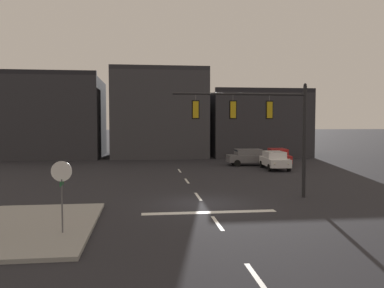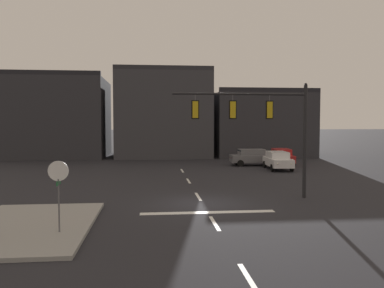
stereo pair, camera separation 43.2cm
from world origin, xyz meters
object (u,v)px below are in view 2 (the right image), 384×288
at_px(signal_mast_near_side, 262,119).
at_px(car_lot_middle, 282,156).
at_px(stop_sign, 58,179).
at_px(car_lot_nearside, 278,160).
at_px(car_lot_farside, 253,157).

distance_m(signal_mast_near_side, car_lot_middle, 18.20).
xyz_separation_m(stop_sign, car_lot_middle, (16.24, 22.79, -1.29)).
height_order(car_lot_nearside, car_lot_middle, same).
height_order(signal_mast_near_side, car_lot_nearside, signal_mast_near_side).
distance_m(signal_mast_near_side, car_lot_nearside, 14.43).
xyz_separation_m(signal_mast_near_side, car_lot_middle, (6.72, 16.54, -3.56)).
relative_size(car_lot_nearside, car_lot_middle, 0.99).
bearing_deg(car_lot_middle, car_lot_farside, -178.76).
bearing_deg(signal_mast_near_side, car_lot_farside, 77.10).
height_order(signal_mast_near_side, stop_sign, signal_mast_near_side).
bearing_deg(car_lot_middle, signal_mast_near_side, -112.10).
xyz_separation_m(car_lot_nearside, car_lot_middle, (1.55, 3.54, 0.00)).
relative_size(car_lot_middle, car_lot_farside, 1.03).
relative_size(stop_sign, car_lot_farside, 0.63).
height_order(stop_sign, car_lot_nearside, stop_sign).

